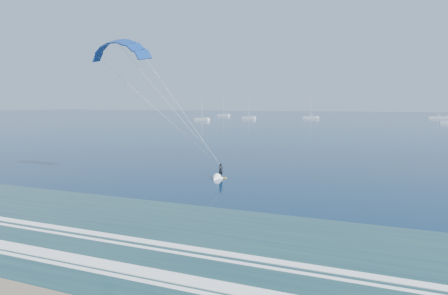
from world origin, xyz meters
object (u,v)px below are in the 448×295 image
kitesurfer_rig (168,104)px  sailboat_2 (311,117)px  sailboat_4 (438,118)px  sailboat_1 (249,118)px  sailboat_0 (202,119)px  sailboat_7 (224,115)px

kitesurfer_rig → sailboat_2: size_ratio=1.46×
kitesurfer_rig → sailboat_4: bearing=77.4°
sailboat_2 → sailboat_4: size_ratio=0.87×
sailboat_1 → sailboat_2: bearing=29.3°
sailboat_1 → sailboat_2: 36.75m
sailboat_0 → sailboat_7: bearing=103.6°
kitesurfer_rig → sailboat_2: bearing=95.7°
sailboat_4 → sailboat_1: bearing=-156.3°
sailboat_1 → sailboat_7: bearing=128.6°
kitesurfer_rig → sailboat_7: kitesurfer_rig is taller
sailboat_4 → sailboat_7: size_ratio=1.13×
sailboat_0 → sailboat_1: bearing=61.4°
kitesurfer_rig → sailboat_7: (-84.36, 218.43, -8.17)m
sailboat_2 → sailboat_4: 73.81m
kitesurfer_rig → sailboat_4: size_ratio=1.27×
kitesurfer_rig → sailboat_0: kitesurfer_rig is taller
kitesurfer_rig → sailboat_7: size_ratio=1.44×
sailboat_0 → sailboat_7: (-16.93, 70.16, 0.01)m
kitesurfer_rig → sailboat_2: (-19.50, 195.37, -8.17)m
sailboat_1 → sailboat_4: (100.97, 44.39, 0.02)m
sailboat_1 → sailboat_7: size_ratio=0.88×
kitesurfer_rig → sailboat_1: (-51.53, 177.37, -8.18)m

